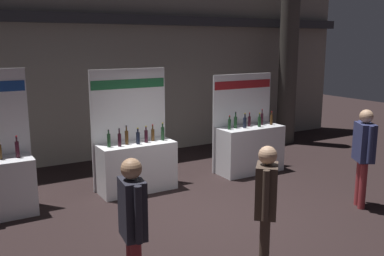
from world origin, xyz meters
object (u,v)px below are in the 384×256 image
Objects in this scene: visitor_0 at (364,148)px; visitor_5 at (266,200)px; visitor_1 at (133,220)px; exhibitor_booth_1 at (136,161)px; exhibitor_booth_2 at (249,146)px.

visitor_5 is (-3.00, -0.95, -0.06)m from visitor_0.
visitor_0 reaches higher than visitor_1.
visitor_5 is (1.64, -0.26, -0.00)m from visitor_1.
exhibitor_booth_1 is 3.89m from visitor_1.
exhibitor_booth_1 is 1.40× the size of visitor_1.
visitor_5 is (-2.60, -3.66, 0.41)m from exhibitor_booth_2.
exhibitor_booth_2 is at bearing -172.96° from visitor_5.
visitor_0 is 1.04× the size of visitor_5.
visitor_0 is (3.11, -2.85, 0.48)m from exhibitor_booth_1.
exhibitor_booth_2 is at bearing -3.02° from exhibitor_booth_1.
exhibitor_booth_1 reaches higher than visitor_5.
exhibitor_booth_2 is 1.30× the size of visitor_5.
visitor_1 is 1.66m from visitor_5.
exhibitor_booth_1 is 2.71m from exhibitor_booth_2.
exhibitor_booth_2 reaches higher than visitor_5.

